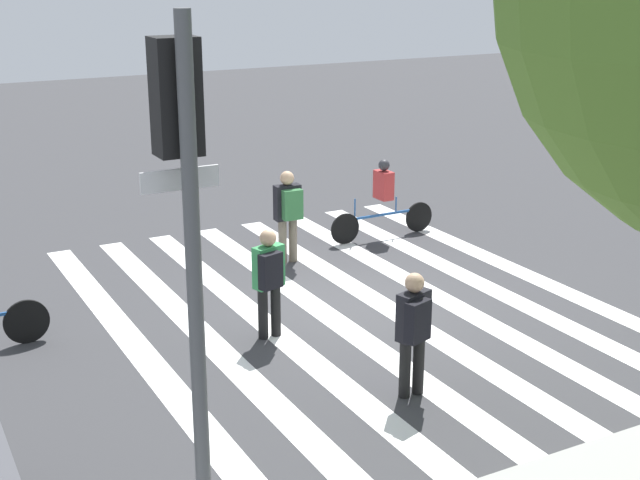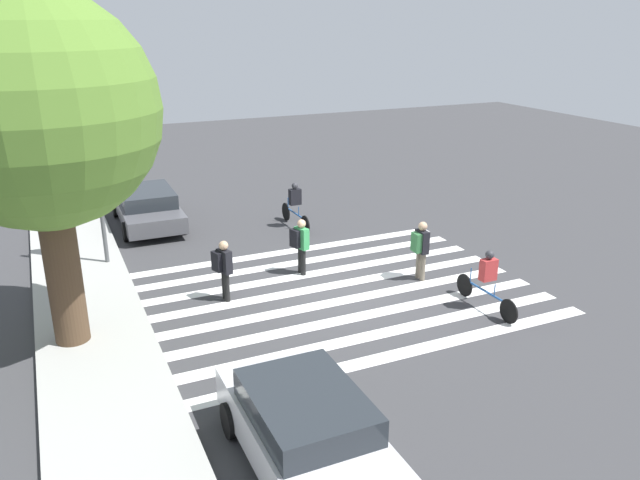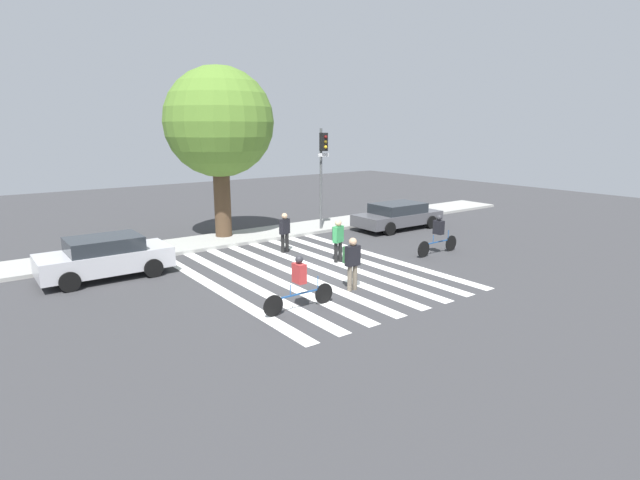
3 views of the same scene
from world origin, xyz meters
TOP-DOWN VIEW (x-y plane):
  - ground_plane at (0.00, 0.00)m, footprint 60.00×60.00m
  - sidewalk_curb at (0.00, 6.25)m, footprint 36.00×2.50m
  - crosswalk_stripes at (0.00, 0.00)m, footprint 7.31×10.00m
  - traffic_light at (4.53, 5.32)m, footprint 0.60×0.50m
  - street_tree at (-0.07, 6.71)m, footprint 4.77×4.77m
  - pedestrian_adult_tall_backpack at (-0.10, -2.40)m, footprint 0.48×0.40m
  - pedestrian_adult_yellow_jacket at (0.83, 2.95)m, footprint 0.49×0.46m
  - pedestrian_adult_blue_shirt at (1.63, 0.48)m, footprint 0.49×0.46m
  - cyclist_mid_street at (-2.39, -2.88)m, footprint 2.32×0.40m
  - cyclist_far_lane at (5.60, -0.99)m, footprint 2.34×0.41m
  - car_parked_silver_sedan at (-5.94, 3.55)m, footprint 4.19×1.97m
  - car_parked_dark_suv at (7.98, 3.65)m, footprint 4.62×2.12m

SIDE VIEW (x-z plane):
  - ground_plane at x=0.00m, z-range 0.00..0.00m
  - crosswalk_stripes at x=0.00m, z-range 0.00..0.01m
  - sidewalk_curb at x=0.00m, z-range 0.00..0.14m
  - car_parked_dark_suv at x=7.98m, z-range 0.03..1.32m
  - car_parked_silver_sedan at x=-5.94m, z-range 0.02..1.44m
  - cyclist_mid_street at x=-2.39m, z-range 0.07..1.64m
  - cyclist_far_lane at x=5.60m, z-range 0.06..1.67m
  - pedestrian_adult_yellow_jacket at x=0.83m, z-range 0.14..1.76m
  - pedestrian_adult_blue_shirt at x=1.63m, z-range 0.14..1.77m
  - pedestrian_adult_tall_backpack at x=-0.10m, z-range 0.14..1.83m
  - traffic_light at x=4.53m, z-range 0.98..5.91m
  - street_tree at x=-0.07m, z-range 1.35..8.95m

